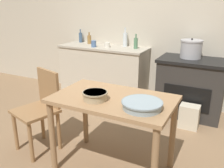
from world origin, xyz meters
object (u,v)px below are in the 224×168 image
(mixing_bowl_small, at_px, (142,105))
(cup_center_right, at_px, (94,44))
(stove, at_px, (191,87))
(mixing_bowl_large, at_px, (95,95))
(bottle_center_left, at_px, (136,43))
(bottle_far_left, at_px, (125,39))
(chair, at_px, (40,108))
(bottle_left, at_px, (81,37))
(bottle_mid_left, at_px, (89,39))
(cup_center, at_px, (107,45))
(work_table, at_px, (113,109))
(stock_pot, at_px, (191,49))
(flour_sack, at_px, (189,117))

(mixing_bowl_small, bearing_deg, cup_center_right, 131.20)
(stove, xyz_separation_m, cup_center_right, (-1.50, -0.10, 0.51))
(mixing_bowl_large, bearing_deg, bottle_center_left, 100.79)
(bottle_far_left, bearing_deg, stove, -9.00)
(chair, height_order, bottle_center_left, bottle_center_left)
(stove, height_order, bottle_center_left, bottle_center_left)
(bottle_center_left, bearing_deg, mixing_bowl_large, -79.21)
(stove, xyz_separation_m, mixing_bowl_small, (-0.10, -1.69, 0.37))
(bottle_left, relative_size, bottle_mid_left, 1.18)
(chair, distance_m, mixing_bowl_large, 0.82)
(cup_center, bearing_deg, chair, -88.98)
(bottle_center_left, bearing_deg, bottle_far_left, 155.60)
(bottle_far_left, distance_m, bottle_center_left, 0.24)
(work_table, distance_m, mixing_bowl_large, 0.23)
(mixing_bowl_small, xyz_separation_m, bottle_center_left, (-0.76, 1.77, 0.17))
(stock_pot, height_order, bottle_center_left, bottle_center_left)
(flour_sack, height_order, bottle_left, bottle_left)
(work_table, xyz_separation_m, bottle_center_left, (-0.45, 1.66, 0.32))
(work_table, relative_size, cup_center_right, 10.69)
(bottle_far_left, height_order, cup_center_right, bottle_far_left)
(bottle_left, xyz_separation_m, cup_center_right, (0.44, -0.29, -0.04))
(stove, bearing_deg, work_table, -104.73)
(bottle_mid_left, bearing_deg, chair, -75.42)
(chair, relative_size, bottle_far_left, 2.96)
(stock_pot, relative_size, mixing_bowl_large, 1.33)
(bottle_far_left, distance_m, bottle_left, 0.85)
(bottle_center_left, bearing_deg, chair, -103.67)
(chair, height_order, stock_pot, stock_pot)
(mixing_bowl_small, height_order, bottle_left, bottle_left)
(work_table, bearing_deg, bottle_center_left, 105.28)
(stove, xyz_separation_m, mixing_bowl_large, (-0.53, -1.71, 0.38))
(chair, bearing_deg, flour_sack, 57.93)
(bottle_far_left, xyz_separation_m, bottle_center_left, (0.22, -0.10, -0.03))
(bottle_far_left, height_order, cup_center, bottle_far_left)
(chair, bearing_deg, stove, 68.35)
(work_table, xyz_separation_m, stock_pot, (0.36, 1.64, 0.30))
(bottle_left, height_order, bottle_center_left, bottle_left)
(bottle_far_left, bearing_deg, bottle_center_left, -24.40)
(chair, height_order, bottle_mid_left, bottle_mid_left)
(stock_pot, xyz_separation_m, mixing_bowl_large, (-0.48, -1.76, -0.15))
(work_table, distance_m, cup_center_right, 1.87)
(mixing_bowl_small, relative_size, cup_center, 4.11)
(bottle_mid_left, height_order, bottle_center_left, bottle_center_left)
(work_table, relative_size, bottle_left, 4.80)
(bottle_mid_left, bearing_deg, stock_pot, -2.90)
(bottle_far_left, relative_size, bottle_mid_left, 1.54)
(stock_pot, relative_size, cup_center, 3.66)
(bottle_mid_left, relative_size, cup_center, 2.37)
(cup_center, bearing_deg, work_table, -60.44)
(bottle_left, bearing_deg, bottle_far_left, -1.52)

